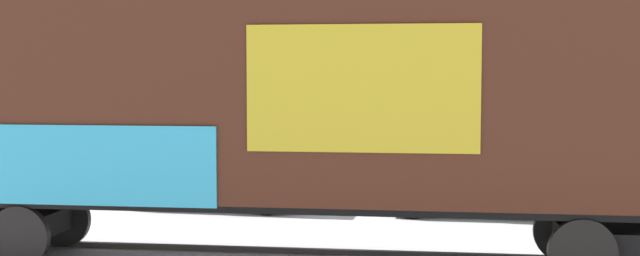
{
  "coord_description": "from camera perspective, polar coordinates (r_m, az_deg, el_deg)",
  "views": [
    {
      "loc": [
        1.04,
        -11.69,
        2.89
      ],
      "look_at": [
        -0.97,
        2.2,
        1.9
      ],
      "focal_mm": 44.95,
      "sensor_mm": 36.0,
      "label": 1
    }
  ],
  "objects": [
    {
      "name": "parked_car_black",
      "position": [
        17.39,
        -7.53,
        -2.69
      ],
      "size": [
        4.11,
        2.12,
        1.75
      ],
      "color": "black",
      "rests_on": "ground_plane"
    },
    {
      "name": "parked_car_green",
      "position": [
        16.69,
        11.25,
        -3.3
      ],
      "size": [
        4.07,
        1.92,
        1.58
      ],
      "color": "#1E5933",
      "rests_on": "ground_plane"
    },
    {
      "name": "freight_car",
      "position": [
        11.87,
        -1.75,
        2.2
      ],
      "size": [
        13.84,
        2.89,
        4.35
      ],
      "color": "#472316",
      "rests_on": "ground_plane"
    },
    {
      "name": "hillside",
      "position": [
        68.07,
        7.45,
        7.27
      ],
      "size": [
        152.92,
        35.5,
        17.65
      ],
      "color": "gray",
      "rests_on": "ground_plane"
    }
  ]
}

